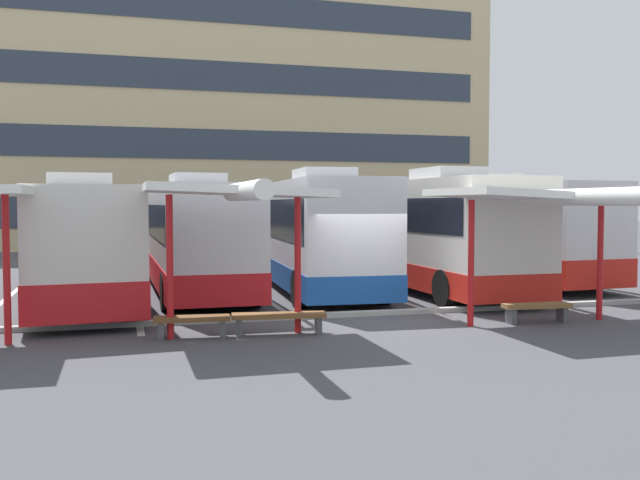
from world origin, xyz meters
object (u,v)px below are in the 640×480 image
Objects in this scene: coach_bus_0 at (78,245)px; bench_1 at (192,322)px; waiting_shelter_1 at (237,195)px; waiting_shelter_2 at (545,199)px; bench_3 at (537,308)px; coach_bus_3 at (428,234)px; coach_bus_1 at (192,237)px; coach_bus_4 at (501,232)px; coach_bus_2 at (315,234)px; bench_2 at (279,318)px.

coach_bus_0 is 7.13× the size of bench_1.
waiting_shelter_2 is (6.94, -0.30, -0.08)m from waiting_shelter_1.
waiting_shelter_1 is at bearing 179.77° from bench_3.
waiting_shelter_1 is (-7.14, -6.43, 1.14)m from coach_bus_3.
coach_bus_0 is at bearing 147.97° from bench_3.
coach_bus_3 is at bearing -15.72° from coach_bus_1.
coach_bus_4 is 9.43m from waiting_shelter_2.
coach_bus_2 is at bearing -18.24° from coach_bus_1.
coach_bus_2 is at bearing 57.10° from bench_1.
bench_1 and bench_2 have the same top height.
coach_bus_2 is 8.31m from waiting_shelter_2.
bench_1 is 8.26m from waiting_shelter_2.
coach_bus_3 is 6.44× the size of bench_3.
bench_2 is (1.80, -0.07, 0.01)m from bench_1.
coach_bus_4 is 6.44× the size of bench_3.
waiting_shelter_1 is (3.43, -6.46, 1.32)m from coach_bus_0.
bench_2 is at bearing -55.39° from coach_bus_0.
coach_bus_3 is 6.81m from waiting_shelter_2.
bench_2 is 0.39× the size of waiting_shelter_2.
bench_2 is 6.05m from bench_3.
coach_bus_2 reaches higher than waiting_shelter_2.
coach_bus_4 reaches higher than bench_3.
bench_1 and bench_3 have the same top height.
waiting_shelter_2 is at bearing -33.09° from coach_bus_0.
bench_3 is (-3.83, -8.27, -1.41)m from coach_bus_4.
waiting_shelter_1 is at bearing -116.53° from coach_bus_2.
bench_3 is (7.84, -0.29, 0.00)m from bench_1.
coach_bus_4 reaches higher than waiting_shelter_1.
bench_2 is (0.90, 0.19, -2.59)m from waiting_shelter_1.
coach_bus_3 is at bearing -0.19° from coach_bus_0.
bench_3 is at bearing -65.41° from coach_bus_2.
bench_3 is (6.94, -0.03, -2.60)m from waiting_shelter_1.
waiting_shelter_1 is 0.89× the size of waiting_shelter_2.
coach_bus_4 is at bearing 34.36° from bench_1.
waiting_shelter_2 is (-3.83, -8.54, 1.11)m from coach_bus_4.
coach_bus_0 is at bearing 146.91° from waiting_shelter_2.
coach_bus_1 is 7.60× the size of bench_1.
coach_bus_2 is 6.42× the size of bench_3.
coach_bus_1 is 1.15× the size of coach_bus_4.
coach_bus_4 reaches higher than coach_bus_1.
bench_3 is (6.04, -0.21, -0.01)m from bench_2.
coach_bus_3 is 4.06m from coach_bus_4.
coach_bus_4 is 2.02× the size of waiting_shelter_2.
coach_bus_2 reaches higher than coach_bus_4.
waiting_shelter_1 is 2.75m from bench_2.
coach_bus_1 is 1.15× the size of coach_bus_3.
coach_bus_0 is 12.45m from waiting_shelter_2.
bench_1 is at bearing -145.64° from coach_bus_4.
coach_bus_4 is 5.18× the size of bench_2.
coach_bus_1 reaches higher than bench_1.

